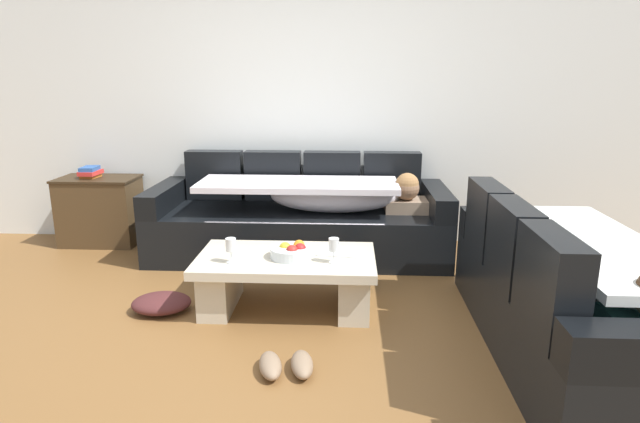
% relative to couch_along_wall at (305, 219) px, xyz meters
% --- Properties ---
extents(ground_plane, '(14.00, 14.00, 0.00)m').
position_rel_couch_along_wall_xyz_m(ground_plane, '(-0.17, -1.63, -0.33)').
color(ground_plane, brown).
extents(back_wall, '(9.00, 0.10, 2.70)m').
position_rel_couch_along_wall_xyz_m(back_wall, '(-0.17, 0.52, 1.02)').
color(back_wall, white).
rests_on(back_wall, ground_plane).
extents(couch_along_wall, '(2.58, 0.92, 0.88)m').
position_rel_couch_along_wall_xyz_m(couch_along_wall, '(0.00, 0.00, 0.00)').
color(couch_along_wall, black).
rests_on(couch_along_wall, ground_plane).
extents(couch_near_window, '(0.92, 2.05, 0.88)m').
position_rel_couch_along_wall_xyz_m(couch_near_window, '(1.66, -1.67, 0.01)').
color(couch_near_window, black).
rests_on(couch_near_window, ground_plane).
extents(coffee_table, '(1.20, 0.68, 0.38)m').
position_rel_couch_along_wall_xyz_m(coffee_table, '(-0.03, -1.14, -0.09)').
color(coffee_table, beige).
rests_on(coffee_table, ground_plane).
extents(fruit_bowl, '(0.28, 0.28, 0.10)m').
position_rel_couch_along_wall_xyz_m(fruit_bowl, '(0.01, -1.16, 0.10)').
color(fruit_bowl, silver).
rests_on(fruit_bowl, coffee_table).
extents(wine_glass_near_left, '(0.07, 0.07, 0.17)m').
position_rel_couch_along_wall_xyz_m(wine_glass_near_left, '(-0.37, -1.29, 0.17)').
color(wine_glass_near_left, silver).
rests_on(wine_glass_near_left, coffee_table).
extents(wine_glass_near_right, '(0.07, 0.07, 0.17)m').
position_rel_couch_along_wall_xyz_m(wine_glass_near_right, '(0.29, -1.26, 0.17)').
color(wine_glass_near_right, silver).
rests_on(wine_glass_near_right, coffee_table).
extents(open_magazine, '(0.31, 0.25, 0.01)m').
position_rel_couch_along_wall_xyz_m(open_magazine, '(0.32, -1.05, 0.06)').
color(open_magazine, white).
rests_on(open_magazine, coffee_table).
extents(side_cabinet, '(0.72, 0.44, 0.64)m').
position_rel_couch_along_wall_xyz_m(side_cabinet, '(-1.96, 0.22, -0.01)').
color(side_cabinet, '#48351E').
rests_on(side_cabinet, ground_plane).
extents(book_stack_on_cabinet, '(0.16, 0.22, 0.10)m').
position_rel_couch_along_wall_xyz_m(book_stack_on_cabinet, '(-2.02, 0.22, 0.37)').
color(book_stack_on_cabinet, '#B76623').
rests_on(book_stack_on_cabinet, side_cabinet).
extents(pair_of_shoes, '(0.34, 0.31, 0.09)m').
position_rel_couch_along_wall_xyz_m(pair_of_shoes, '(0.06, -1.96, -0.28)').
color(pair_of_shoes, '#8C7259').
rests_on(pair_of_shoes, ground_plane).
extents(crumpled_garment, '(0.43, 0.36, 0.12)m').
position_rel_couch_along_wall_xyz_m(crumpled_garment, '(-0.88, -1.24, -0.27)').
color(crumpled_garment, '#4C2323').
rests_on(crumpled_garment, ground_plane).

